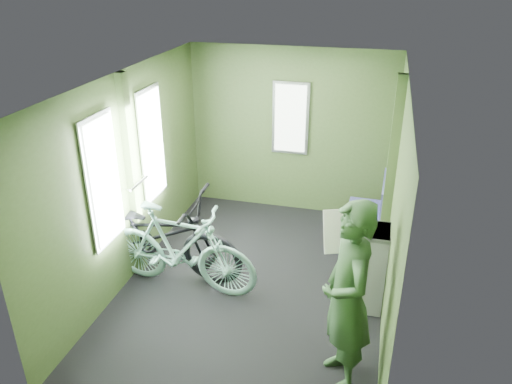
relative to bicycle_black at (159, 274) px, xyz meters
The scene contains 6 objects.
room 1.80m from the bicycle_black, ahead, with size 4.00×4.02×2.31m.
bicycle_black is the anchor object (origin of this frame).
bicycle_mint 0.43m from the bicycle_black, 27.78° to the right, with size 0.49×1.73×1.04m, color #7EBAA9.
passenger 2.58m from the bicycle_black, 26.05° to the right, with size 0.60×0.76×1.71m.
waste_box 2.42m from the bicycle_black, ahead, with size 0.27×0.37×0.90m, color gray.
bench_seat 2.65m from the bicycle_black, 30.68° to the left, with size 0.48×0.84×0.88m.
Camera 1 is at (1.18, -4.47, 3.31)m, focal length 35.00 mm.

